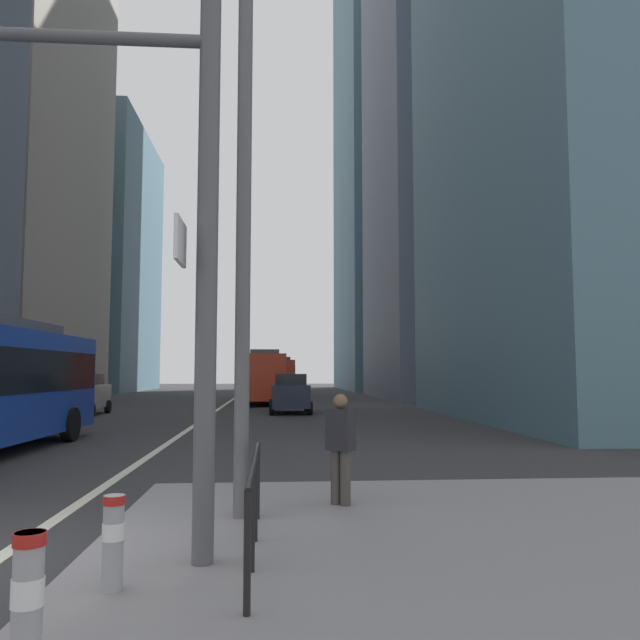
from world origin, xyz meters
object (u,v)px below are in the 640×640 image
object	(u,v)px
city_bus_red_receding	(265,375)
pedestrian_waiting	(340,444)
bollard_right	(113,537)
city_bus_red_distant	(281,374)
bollard_left	(27,602)
traffic_signal_gantry	(16,170)
street_lamp_post	(244,136)
car_receding_near	(290,393)
car_oncoming_mid	(81,394)

from	to	relation	value
city_bus_red_receding	pedestrian_waiting	size ratio (longest dim) A/B	7.29
bollard_right	city_bus_red_receding	bearing A→B (deg)	88.73
city_bus_red_distant	bollard_left	size ratio (longest dim) A/B	12.31
traffic_signal_gantry	bollard_right	bearing A→B (deg)	-29.70
traffic_signal_gantry	street_lamp_post	distance (m)	3.18
city_bus_red_distant	bollard_left	xyz separation A→B (m)	(-2.15, -56.58, -1.17)
city_bus_red_distant	car_receding_near	bearing A→B (deg)	-89.73
city_bus_red_receding	pedestrian_waiting	xyz separation A→B (m)	(1.57, -32.39, -0.82)
city_bus_red_receding	city_bus_red_distant	bearing A→B (deg)	86.19
bollard_right	pedestrian_waiting	bearing A→B (deg)	54.59
street_lamp_post	bollard_left	size ratio (longest dim) A/B	8.62
car_receding_near	street_lamp_post	size ratio (longest dim) A/B	0.50
bollard_left	bollard_right	size ratio (longest dim) A/B	1.14
city_bus_red_distant	pedestrian_waiting	distance (m)	51.57
car_oncoming_mid	bollard_right	bearing A→B (deg)	-72.58
car_oncoming_mid	pedestrian_waiting	xyz separation A→B (m)	(10.07, -21.26, 0.03)
car_receding_near	bollard_left	distance (m)	27.04
car_receding_near	street_lamp_post	xyz separation A→B (m)	(-1.24, -22.57, 4.30)
traffic_signal_gantry	bollard_right	xyz separation A→B (m)	(1.24, -0.71, -3.49)
city_bus_red_distant	car_receding_near	distance (m)	29.65
traffic_signal_gantry	pedestrian_waiting	bearing A→B (deg)	35.93
traffic_signal_gantry	bollard_right	world-z (taller)	traffic_signal_gantry
car_receding_near	bollard_left	size ratio (longest dim) A/B	4.35
street_lamp_post	pedestrian_waiting	xyz separation A→B (m)	(1.39, 0.66, -4.27)
street_lamp_post	pedestrian_waiting	world-z (taller)	street_lamp_post
city_bus_red_receding	car_oncoming_mid	bearing A→B (deg)	-127.37
car_oncoming_mid	traffic_signal_gantry	world-z (taller)	traffic_signal_gantry
city_bus_red_receding	city_bus_red_distant	world-z (taller)	same
bollard_right	pedestrian_waiting	size ratio (longest dim) A/B	0.52
city_bus_red_distant	car_oncoming_mid	distance (m)	31.85
car_oncoming_mid	pedestrian_waiting	world-z (taller)	car_oncoming_mid
car_oncoming_mid	car_receding_near	world-z (taller)	same
city_bus_red_receding	car_oncoming_mid	size ratio (longest dim) A/B	2.64
street_lamp_post	pedestrian_waiting	size ratio (longest dim) A/B	5.07
car_oncoming_mid	bollard_left	xyz separation A→B (m)	(7.63, -26.28, -0.32)
traffic_signal_gantry	bollard_left	distance (m)	4.35
car_oncoming_mid	street_lamp_post	bearing A→B (deg)	-68.39
car_oncoming_mid	street_lamp_post	xyz separation A→B (m)	(8.68, -21.91, 4.29)
bollard_left	bollard_right	distance (m)	1.70
city_bus_red_distant	pedestrian_waiting	size ratio (longest dim) A/B	7.25
car_receding_near	car_oncoming_mid	bearing A→B (deg)	-176.19
city_bus_red_receding	city_bus_red_distant	size ratio (longest dim) A/B	1.01
traffic_signal_gantry	street_lamp_post	bearing A→B (deg)	41.45
city_bus_red_receding	bollard_right	size ratio (longest dim) A/B	14.09
bollard_left	city_bus_red_receding	bearing A→B (deg)	88.66
car_receding_near	traffic_signal_gantry	world-z (taller)	traffic_signal_gantry
city_bus_red_receding	pedestrian_waiting	world-z (taller)	city_bus_red_receding
pedestrian_waiting	car_oncoming_mid	bearing A→B (deg)	115.34
car_receding_near	bollard_left	bearing A→B (deg)	-94.85
car_receding_near	traffic_signal_gantry	bearing A→B (deg)	-98.01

